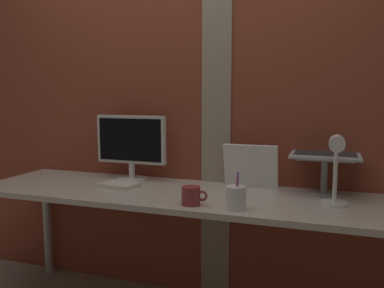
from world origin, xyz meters
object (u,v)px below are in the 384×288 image
at_px(desk_lamp, 336,163).
at_px(pen_cup, 236,198).
at_px(whiteboard_panel, 250,166).
at_px(laptop, 326,146).
at_px(monitor, 131,143).
at_px(coffee_mug, 191,196).

distance_m(desk_lamp, pen_cup, 0.48).
bearing_deg(desk_lamp, whiteboard_panel, 147.67).
xyz_separation_m(laptop, whiteboard_panel, (-0.39, -0.04, -0.13)).
distance_m(laptop, pen_cup, 0.64).
bearing_deg(laptop, whiteboard_panel, -174.79).
bearing_deg(whiteboard_panel, pen_cup, -87.35).
bearing_deg(pen_cup, whiteboard_panel, 92.65).
distance_m(monitor, desk_lamp, 1.20).
bearing_deg(laptop, desk_lamp, -80.72).
distance_m(desk_lamp, coffee_mug, 0.68).
bearing_deg(pen_cup, desk_lamp, 20.79).
bearing_deg(laptop, coffee_mug, -140.82).
distance_m(laptop, desk_lamp, 0.32).
bearing_deg(monitor, pen_cup, -28.79).
relative_size(monitor, coffee_mug, 3.51).
bearing_deg(monitor, laptop, 3.55).
bearing_deg(coffee_mug, whiteboard_panel, 66.32).
bearing_deg(laptop, monitor, -176.45).
height_order(monitor, desk_lamp, monitor).
relative_size(laptop, desk_lamp, 1.02).
distance_m(laptop, whiteboard_panel, 0.42).
height_order(laptop, pen_cup, laptop).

